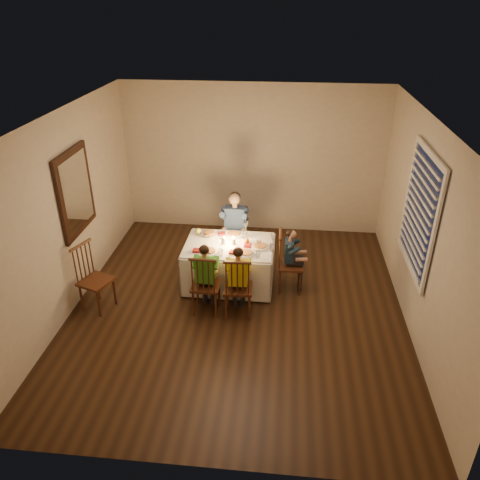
# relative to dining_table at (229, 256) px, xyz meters

# --- Properties ---
(ground) EXTENTS (5.00, 5.00, 0.00)m
(ground) POSITION_rel_dining_table_xyz_m (0.19, -0.57, -0.48)
(ground) COLOR black
(ground) RESTS_ON ground
(wall_left) EXTENTS (0.02, 5.00, 2.60)m
(wall_left) POSITION_rel_dining_table_xyz_m (-2.06, -0.57, 0.82)
(wall_left) COLOR beige
(wall_left) RESTS_ON ground
(wall_right) EXTENTS (0.02, 5.00, 2.60)m
(wall_right) POSITION_rel_dining_table_xyz_m (2.44, -0.57, 0.82)
(wall_right) COLOR beige
(wall_right) RESTS_ON ground
(wall_back) EXTENTS (4.50, 0.02, 2.60)m
(wall_back) POSITION_rel_dining_table_xyz_m (0.19, 1.93, 0.82)
(wall_back) COLOR beige
(wall_back) RESTS_ON ground
(ceiling) EXTENTS (5.00, 5.00, 0.00)m
(ceiling) POSITION_rel_dining_table_xyz_m (0.19, -0.57, 2.12)
(ceiling) COLOR white
(ceiling) RESTS_ON wall_back
(dining_table) EXTENTS (1.30, 0.94, 0.64)m
(dining_table) POSITION_rel_dining_table_xyz_m (0.00, 0.00, 0.00)
(dining_table) COLOR white
(dining_table) RESTS_ON ground
(chair_adult) EXTENTS (0.39, 0.38, 0.91)m
(chair_adult) POSITION_rel_dining_table_xyz_m (0.01, 0.68, -0.48)
(chair_adult) COLOR #3C1B10
(chair_adult) RESTS_ON ground
(chair_near_left) EXTENTS (0.38, 0.36, 0.91)m
(chair_near_left) POSITION_rel_dining_table_xyz_m (-0.23, -0.69, -0.48)
(chair_near_left) COLOR #3C1B10
(chair_near_left) RESTS_ON ground
(chair_near_right) EXTENTS (0.39, 0.37, 0.91)m
(chair_near_right) POSITION_rel_dining_table_xyz_m (0.21, -0.72, -0.48)
(chair_near_right) COLOR #3C1B10
(chair_near_right) RESTS_ON ground
(chair_end) EXTENTS (0.37, 0.38, 0.91)m
(chair_end) POSITION_rel_dining_table_xyz_m (0.89, -0.04, -0.48)
(chair_end) COLOR #3C1B10
(chair_end) RESTS_ON ground
(chair_extra) EXTENTS (0.49, 0.50, 0.96)m
(chair_extra) POSITION_rel_dining_table_xyz_m (-1.71, -0.77, -0.48)
(chair_extra) COLOR #3C1B10
(chair_extra) RESTS_ON ground
(adult) EXTENTS (0.44, 0.40, 1.18)m
(adult) POSITION_rel_dining_table_xyz_m (0.01, 0.68, -0.48)
(adult) COLOR navy
(adult) RESTS_ON ground
(child_green) EXTENTS (0.33, 0.31, 1.03)m
(child_green) POSITION_rel_dining_table_xyz_m (-0.23, -0.69, -0.48)
(child_green) COLOR green
(child_green) RESTS_ON ground
(child_yellow) EXTENTS (0.34, 0.32, 1.03)m
(child_yellow) POSITION_rel_dining_table_xyz_m (0.21, -0.72, -0.48)
(child_yellow) COLOR yellow
(child_yellow) RESTS_ON ground
(child_teal) EXTENTS (0.27, 0.30, 0.96)m
(child_teal) POSITION_rel_dining_table_xyz_m (0.89, -0.04, -0.48)
(child_teal) COLOR #192D40
(child_teal) RESTS_ON ground
(setting_adult) EXTENTS (0.26, 0.26, 0.02)m
(setting_adult) POSITION_rel_dining_table_xyz_m (0.04, 0.29, 0.20)
(setting_adult) COLOR white
(setting_adult) RESTS_ON dining_table
(setting_green) EXTENTS (0.26, 0.26, 0.02)m
(setting_green) POSITION_rel_dining_table_xyz_m (-0.25, -0.26, 0.20)
(setting_green) COLOR white
(setting_green) RESTS_ON dining_table
(setting_yellow) EXTENTS (0.26, 0.26, 0.02)m
(setting_yellow) POSITION_rel_dining_table_xyz_m (0.27, -0.25, 0.20)
(setting_yellow) COLOR white
(setting_yellow) RESTS_ON dining_table
(setting_teal) EXTENTS (0.26, 0.26, 0.02)m
(setting_teal) POSITION_rel_dining_table_xyz_m (0.45, -0.04, 0.20)
(setting_teal) COLOR white
(setting_teal) RESTS_ON dining_table
(candle_left) EXTENTS (0.06, 0.06, 0.10)m
(candle_left) POSITION_rel_dining_table_xyz_m (-0.07, 0.00, 0.24)
(candle_left) COLOR silver
(candle_left) RESTS_ON dining_table
(candle_right) EXTENTS (0.06, 0.06, 0.10)m
(candle_right) POSITION_rel_dining_table_xyz_m (0.07, -0.00, 0.24)
(candle_right) COLOR silver
(candle_right) RESTS_ON dining_table
(squash) EXTENTS (0.09, 0.09, 0.09)m
(squash) POSITION_rel_dining_table_xyz_m (-0.49, 0.27, 0.24)
(squash) COLOR #FDFF43
(squash) RESTS_ON dining_table
(orange_fruit) EXTENTS (0.08, 0.08, 0.08)m
(orange_fruit) POSITION_rel_dining_table_xyz_m (0.25, 0.04, 0.23)
(orange_fruit) COLOR orange
(orange_fruit) RESTS_ON dining_table
(serving_bowl) EXTENTS (0.25, 0.25, 0.05)m
(serving_bowl) POSITION_rel_dining_table_xyz_m (-0.32, 0.23, 0.22)
(serving_bowl) COLOR white
(serving_bowl) RESTS_ON dining_table
(wall_mirror) EXTENTS (0.06, 0.95, 1.15)m
(wall_mirror) POSITION_rel_dining_table_xyz_m (-2.03, -0.27, 1.02)
(wall_mirror) COLOR black
(wall_mirror) RESTS_ON wall_left
(window_blinds) EXTENTS (0.07, 1.34, 1.54)m
(window_blinds) POSITION_rel_dining_table_xyz_m (2.39, -0.47, 1.02)
(window_blinds) COLOR black
(window_blinds) RESTS_ON wall_right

